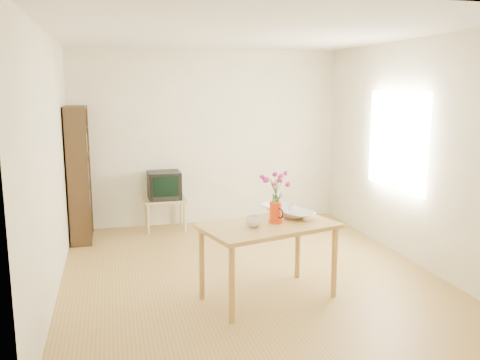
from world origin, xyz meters
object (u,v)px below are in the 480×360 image
object	(u,v)px
mug	(253,221)
television	(164,185)
table	(269,234)
pitcher	(275,213)
bowl	(288,195)

from	to	relation	value
mug	television	distance (m)	2.82
table	mug	size ratio (longest dim) A/B	10.54
pitcher	mug	bearing A→B (deg)	-176.82
television	table	bearing A→B (deg)	-76.17
mug	bowl	world-z (taller)	bowl
mug	television	world-z (taller)	same
mug	bowl	xyz separation A→B (m)	(0.46, 0.35, 0.16)
table	mug	bearing A→B (deg)	-179.78
mug	pitcher	bearing A→B (deg)	178.19
table	television	xyz separation A→B (m)	(-0.72, 2.71, 0.01)
pitcher	bowl	size ratio (longest dim) A/B	0.46
bowl	mug	bearing A→B (deg)	-143.29
table	mug	xyz separation A→B (m)	(-0.17, -0.05, 0.15)
mug	table	bearing A→B (deg)	172.54
bowl	table	bearing A→B (deg)	-134.56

